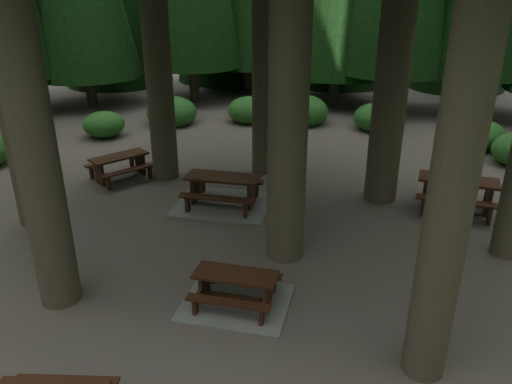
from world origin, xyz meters
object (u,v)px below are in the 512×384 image
(picnic_table_b, at_px, (120,163))
(picnic_table_c, at_px, (223,195))
(picnic_table_d, at_px, (457,189))
(picnic_table_a, at_px, (236,294))

(picnic_table_b, xyz_separation_m, picnic_table_c, (3.84, -0.70, -0.20))
(picnic_table_b, relative_size, picnic_table_d, 1.07)
(picnic_table_d, bearing_deg, picnic_table_a, -123.65)
(picnic_table_c, height_order, picnic_table_d, picnic_table_d)
(picnic_table_a, xyz_separation_m, picnic_table_d, (3.93, 6.11, 0.37))
(picnic_table_a, relative_size, picnic_table_d, 1.07)
(picnic_table_a, distance_m, picnic_table_b, 7.64)
(picnic_table_b, height_order, picnic_table_d, picnic_table_d)
(picnic_table_b, height_order, picnic_table_c, picnic_table_c)
(picnic_table_c, bearing_deg, picnic_table_a, -71.14)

